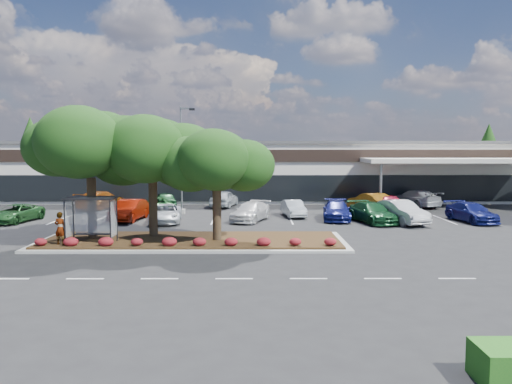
{
  "coord_description": "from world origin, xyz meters",
  "views": [
    {
      "loc": [
        1.68,
        -24.98,
        5.63
      ],
      "look_at": [
        1.78,
        8.72,
        2.6
      ],
      "focal_mm": 35.0,
      "sensor_mm": 36.0,
      "label": 1
    }
  ],
  "objects": [
    {
      "name": "ground",
      "position": [
        0.0,
        0.0,
        0.0
      ],
      "size": [
        160.0,
        160.0,
        0.0
      ],
      "primitive_type": "plane",
      "color": "black",
      "rests_on": "ground"
    },
    {
      "name": "retail_store",
      "position": [
        0.06,
        33.91,
        3.15
      ],
      "size": [
        80.4,
        25.2,
        6.25
      ],
      "color": "silver",
      "rests_on": "ground"
    },
    {
      "name": "landscape_island",
      "position": [
        -2.0,
        4.0,
        0.12
      ],
      "size": [
        18.0,
        6.0,
        0.26
      ],
      "color": "#A5A5A0",
      "rests_on": "ground"
    },
    {
      "name": "lane_markings",
      "position": [
        -0.14,
        10.42,
        0.01
      ],
      "size": [
        33.12,
        20.06,
        0.01
      ],
      "color": "silver",
      "rests_on": "ground"
    },
    {
      "name": "shrub_row",
      "position": [
        -2.0,
        1.9,
        0.51
      ],
      "size": [
        17.0,
        0.8,
        0.5
      ],
      "primitive_type": null,
      "color": "maroon",
      "rests_on": "landscape_island"
    },
    {
      "name": "bus_shelter",
      "position": [
        -7.5,
        2.95,
        2.31
      ],
      "size": [
        2.75,
        1.55,
        2.59
      ],
      "color": "black",
      "rests_on": "landscape_island"
    },
    {
      "name": "island_tree_west",
      "position": [
        -8.0,
        4.5,
        4.21
      ],
      "size": [
        7.2,
        7.2,
        7.89
      ],
      "primitive_type": null,
      "color": "#0E340E",
      "rests_on": "landscape_island"
    },
    {
      "name": "island_tree_mid",
      "position": [
        -4.5,
        5.2,
        3.92
      ],
      "size": [
        6.6,
        6.6,
        7.32
      ],
      "primitive_type": null,
      "color": "#0E340E",
      "rests_on": "landscape_island"
    },
    {
      "name": "island_tree_east",
      "position": [
        -0.5,
        3.7,
        3.51
      ],
      "size": [
        5.8,
        5.8,
        6.5
      ],
      "primitive_type": null,
      "color": "#0E340E",
      "rests_on": "landscape_island"
    },
    {
      "name": "conifer_north_west",
      "position": [
        -30.0,
        46.0,
        5.0
      ],
      "size": [
        4.4,
        4.4,
        10.0
      ],
      "primitive_type": "cone",
      "color": "#0E340E",
      "rests_on": "ground"
    },
    {
      "name": "conifer_north_east",
      "position": [
        34.0,
        44.0,
        4.5
      ],
      "size": [
        3.96,
        3.96,
        9.0
      ],
      "primitive_type": "cone",
      "color": "#0E340E",
      "rests_on": "ground"
    },
    {
      "name": "person_waiting",
      "position": [
        -9.05,
        2.26,
        1.18
      ],
      "size": [
        0.74,
        0.56,
        1.83
      ],
      "primitive_type": "imported",
      "rotation": [
        0.0,
        0.0,
        2.95
      ],
      "color": "#594C47",
      "rests_on": "landscape_island"
    },
    {
      "name": "light_pole",
      "position": [
        -4.37,
        17.05,
        3.96
      ],
      "size": [
        1.43,
        0.65,
        9.0
      ],
      "rotation": [
        0.0,
        0.0,
        0.22
      ],
      "color": "#A5A5A0",
      "rests_on": "ground"
    },
    {
      "name": "car_0",
      "position": [
        -16.33,
        12.3,
        0.67
      ],
      "size": [
        3.02,
        5.14,
        1.34
      ],
      "primitive_type": "imported",
      "rotation": [
        0.0,
        0.0,
        -0.17
      ],
      "color": "#1F4E21",
      "rests_on": "ground"
    },
    {
      "name": "car_1",
      "position": [
        -7.94,
        13.1,
        0.8
      ],
      "size": [
        2.25,
        5.04,
        1.61
      ],
      "primitive_type": "imported",
      "rotation": [
        0.0,
        0.0,
        -0.12
      ],
      "color": "#781203",
      "rests_on": "ground"
    },
    {
      "name": "car_2",
      "position": [
        -4.99,
        12.11,
        0.68
      ],
      "size": [
        2.77,
        5.08,
        1.35
      ],
      "primitive_type": "imported",
      "rotation": [
        0.0,
        0.0,
        0.11
      ],
      "color": "silver",
      "rests_on": "ground"
    },
    {
      "name": "car_3",
      "position": [
        1.39,
        12.93,
        0.71
      ],
      "size": [
        3.57,
        5.3,
        1.42
      ],
      "primitive_type": "imported",
      "rotation": [
        0.0,
        0.0,
        -0.35
      ],
      "color": "silver",
      "rests_on": "ground"
    },
    {
      "name": "car_4",
      "position": [
        4.85,
        15.26,
        0.66
      ],
      "size": [
        1.96,
        4.18,
        1.32
      ],
      "primitive_type": "imported",
      "rotation": [
        0.0,
        0.0,
        0.14
      ],
      "color": "#B2B9BF",
      "rests_on": "ground"
    },
    {
      "name": "car_5",
      "position": [
        8.06,
        13.44,
        0.73
      ],
      "size": [
        2.67,
        5.27,
        1.47
      ],
      "primitive_type": "imported",
      "rotation": [
        0.0,
        0.0,
        -0.13
      ],
      "color": "navy",
      "rests_on": "ground"
    },
    {
      "name": "car_6",
      "position": [
        10.51,
        11.97,
        0.75
      ],
      "size": [
        3.34,
        5.52,
        1.5
      ],
      "primitive_type": "imported",
      "rotation": [
        0.0,
        0.0,
        0.26
      ],
      "color": "#154823",
      "rests_on": "ground"
    },
    {
      "name": "car_7",
      "position": [
        12.51,
        11.69,
        0.85
      ],
      "size": [
        3.37,
        5.44,
        1.69
      ],
      "primitive_type": "imported",
      "rotation": [
        0.0,
        0.0,
        0.33
      ],
      "color": "silver",
      "rests_on": "ground"
    },
    {
      "name": "car_8",
      "position": [
        18.09,
        12.31,
        0.72
      ],
      "size": [
        2.88,
        5.26,
        1.44
      ],
      "primitive_type": "imported",
      "rotation": [
        0.0,
        0.0,
        0.18
      ],
      "color": "navy",
      "rests_on": "ground"
    },
    {
      "name": "car_9",
      "position": [
        -12.43,
        20.56,
        0.82
      ],
      "size": [
        3.8,
        6.05,
        1.63
      ],
      "primitive_type": "imported",
      "rotation": [
        0.0,
        0.0,
        2.85
      ],
      "color": "#7F3B0B",
      "rests_on": "ground"
    },
    {
      "name": "car_10",
      "position": [
        -6.68,
        21.24,
        0.74
      ],
      "size": [
        3.03,
        4.65,
        1.47
      ],
      "primitive_type": "imported",
      "rotation": [
        0.0,
        0.0,
        3.47
      ],
      "color": "#1F512B",
      "rests_on": "ground"
    },
    {
      "name": "car_11",
      "position": [
        -6.88,
        17.83,
        0.69
      ],
      "size": [
        4.06,
        5.49,
        1.39
      ],
      "primitive_type": "imported",
      "rotation": [
        0.0,
        0.0,
        3.54
      ],
      "color": "#144A1D",
      "rests_on": "ground"
    },
    {
      "name": "car_12",
      "position": [
        -1.2,
        21.9,
        0.8
      ],
      "size": [
        2.82,
        5.0,
        1.6
      ],
      "primitive_type": "imported",
      "rotation": [
        0.0,
        0.0,
        2.93
      ],
      "color": "#AFB7BC",
      "rests_on": "ground"
    },
    {
      "name": "car_15",
      "position": [
        11.81,
        18.13,
        0.84
      ],
      "size": [
        3.46,
        5.37,
        1.67
      ],
      "primitive_type": "imported",
      "rotation": [
        0.0,
        0.0,
        3.51
      ],
      "color": "brown",
      "rests_on": "ground"
    },
    {
      "name": "car_16",
      "position": [
        13.14,
        17.63,
        0.75
      ],
      "size": [
        2.25,
        5.25,
        1.51
      ],
      "primitive_type": "imported",
      "rotation": [
        0.0,
        0.0,
        3.11
      ],
      "color": "maroon",
      "rests_on": "ground"
    },
    {
      "name": "car_17",
      "position": [
        16.84,
        21.85,
        0.81
      ],
      "size": [
        4.26,
        6.0,
        1.61
      ],
      "primitive_type": "imported",
      "rotation": [
        0.0,
        0.0,
        3.55
      ],
      "color": "#999EA3",
      "rests_on": "ground"
    }
  ]
}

